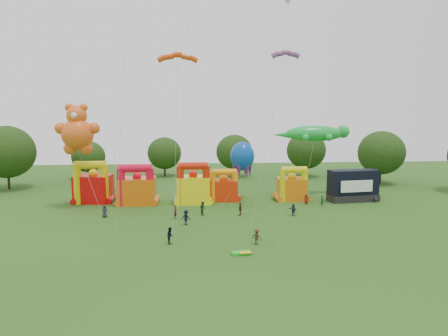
{
  "coord_description": "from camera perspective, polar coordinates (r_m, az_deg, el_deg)",
  "views": [
    {
      "loc": [
        -2.13,
        -35.57,
        14.01
      ],
      "look_at": [
        2.39,
        18.0,
        6.85
      ],
      "focal_mm": 32.0,
      "sensor_mm": 36.0,
      "label": 1
    }
  ],
  "objects": [
    {
      "name": "spectator_6",
      "position": [
        64.61,
        11.68,
        -4.4
      ],
      "size": [
        0.88,
        0.74,
        1.55
      ],
      "primitive_type": "imported",
      "rotation": [
        0.0,
        0.0,
        5.9
      ],
      "color": "#581D19",
      "rests_on": "ground"
    },
    {
      "name": "octopus_kite",
      "position": [
        66.18,
        2.03,
        -0.57
      ],
      "size": [
        5.74,
        6.71,
        9.66
      ],
      "color": "#0B45A9",
      "rests_on": "ground"
    },
    {
      "name": "bouncy_castle_0",
      "position": [
        67.56,
        -18.19,
        -2.52
      ],
      "size": [
        5.98,
        5.08,
        6.88
      ],
      "color": "red",
      "rests_on": "ground"
    },
    {
      "name": "bouncy_castle_4",
      "position": [
        66.86,
        9.66,
        -2.69
      ],
      "size": [
        5.13,
        4.33,
        5.78
      ],
      "color": "orange",
      "rests_on": "ground"
    },
    {
      "name": "spectator_7",
      "position": [
        63.72,
        13.83,
        -4.56
      ],
      "size": [
        0.74,
        0.7,
        1.7
      ],
      "primitive_type": "imported",
      "rotation": [
        0.0,
        0.0,
        0.65
      ],
      "color": "#1D482B",
      "rests_on": "ground"
    },
    {
      "name": "folded_kite_bundle",
      "position": [
        41.37,
        2.54,
        -12.02
      ],
      "size": [
        2.13,
        1.34,
        0.31
      ],
      "color": "green",
      "rests_on": "ground"
    },
    {
      "name": "spectator_0",
      "position": [
        57.58,
        -16.69,
        -5.95
      ],
      "size": [
        0.97,
        0.79,
        1.71
      ],
      "primitive_type": "imported",
      "rotation": [
        0.0,
        0.0,
        0.34
      ],
      "color": "#222239",
      "rests_on": "ground"
    },
    {
      "name": "parafoil_kites",
      "position": [
        51.92,
        1.46,
        5.63
      ],
      "size": [
        25.14,
        9.0,
        32.22
      ],
      "color": "#E8410A",
      "rests_on": "ground"
    },
    {
      "name": "bouncy_castle_1",
      "position": [
        64.58,
        -12.32,
        -2.89
      ],
      "size": [
        5.71,
        4.59,
        6.53
      ],
      "color": "#D95B0B",
      "rests_on": "ground"
    },
    {
      "name": "spectator_4",
      "position": [
        56.34,
        2.33,
        -5.87
      ],
      "size": [
        0.83,
        1.15,
        1.82
      ],
      "primitive_type": "imported",
      "rotation": [
        0.0,
        0.0,
        4.31
      ],
      "color": "#392A17",
      "rests_on": "ground"
    },
    {
      "name": "spectator_9",
      "position": [
        44.17,
        4.69,
        -9.77
      ],
      "size": [
        1.28,
        1.14,
        1.71
      ],
      "primitive_type": "imported",
      "rotation": [
        0.0,
        0.0,
        2.56
      ],
      "color": "#372516",
      "rests_on": "ground"
    },
    {
      "name": "bouncy_castle_2",
      "position": [
        63.67,
        -4.41,
        -2.8
      ],
      "size": [
        5.14,
        4.14,
        6.75
      ],
      "color": "yellow",
      "rests_on": "ground"
    },
    {
      "name": "spectator_1",
      "position": [
        54.87,
        -6.97,
        -6.24
      ],
      "size": [
        0.74,
        0.83,
        1.9
      ],
      "primitive_type": "imported",
      "rotation": [
        0.0,
        0.0,
        1.05
      ],
      "color": "#511717",
      "rests_on": "ground"
    },
    {
      "name": "bouncy_castle_3",
      "position": [
        65.64,
        -0.06,
        -2.89
      ],
      "size": [
        4.67,
        3.8,
        5.42
      ],
      "color": "red",
      "rests_on": "ground"
    },
    {
      "name": "diamond_kites",
      "position": [
        47.64,
        -1.69,
        10.46
      ],
      "size": [
        22.13,
        16.6,
        37.85
      ],
      "color": "red",
      "rests_on": "ground"
    },
    {
      "name": "spectator_5",
      "position": [
        56.95,
        9.86,
        -5.91
      ],
      "size": [
        1.18,
        1.58,
        1.66
      ],
      "primitive_type": "imported",
      "rotation": [
        0.0,
        0.0,
        5.23
      ],
      "color": "#23273B",
      "rests_on": "ground"
    },
    {
      "name": "ground",
      "position": [
        38.29,
        -1.34,
        -13.88
      ],
      "size": [
        160.0,
        160.0,
        0.0
      ],
      "primitive_type": "plane",
      "color": "#265718",
      "rests_on": "ground"
    },
    {
      "name": "tree_ring",
      "position": [
        37.0,
        -3.21,
        -4.52
      ],
      "size": [
        120.9,
        122.98,
        12.07
      ],
      "color": "#352314",
      "rests_on": "ground"
    },
    {
      "name": "teddy_bear_kite",
      "position": [
        62.28,
        -19.47,
        1.79
      ],
      "size": [
        7.22,
        6.06,
        15.81
      ],
      "color": "#ED5B1A",
      "rests_on": "ground"
    },
    {
      "name": "spectator_3",
      "position": [
        51.7,
        -5.44,
        -7.06
      ],
      "size": [
        1.44,
        1.16,
        1.94
      ],
      "primitive_type": "imported",
      "rotation": [
        0.0,
        0.0,
        2.73
      ],
      "color": "black",
      "rests_on": "ground"
    },
    {
      "name": "gecko_kite",
      "position": [
        68.67,
        12.2,
        1.11
      ],
      "size": [
        13.54,
        9.95,
        12.34
      ],
      "color": "green",
      "rests_on": "ground"
    },
    {
      "name": "spectator_2",
      "position": [
        56.47,
        -3.06,
        -5.78
      ],
      "size": [
        1.08,
        1.17,
        1.93
      ],
      "primitive_type": "imported",
      "rotation": [
        0.0,
        0.0,
        2.05
      ],
      "color": "#183E21",
      "rests_on": "ground"
    },
    {
      "name": "spectator_8",
      "position": [
        44.66,
        -7.69,
        -9.52
      ],
      "size": [
        0.79,
        0.97,
        1.85
      ],
      "primitive_type": "imported",
      "rotation": [
        0.0,
        0.0,
        1.68
      ],
      "color": "black",
      "rests_on": "ground"
    },
    {
      "name": "stage_trailer",
      "position": [
        68.62,
        17.95,
        -2.45
      ],
      "size": [
        8.35,
        3.99,
        5.17
      ],
      "color": "black",
      "rests_on": "ground"
    }
  ]
}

